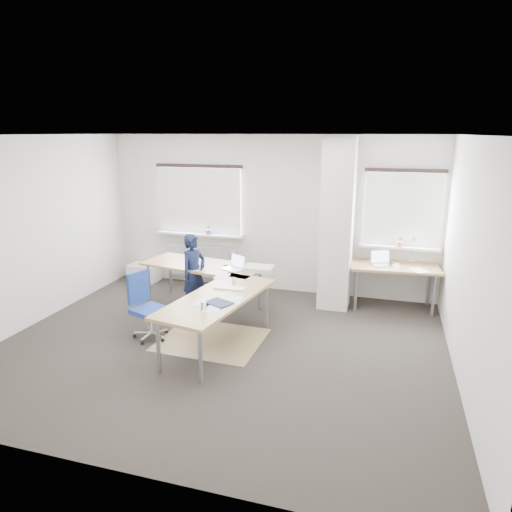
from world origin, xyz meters
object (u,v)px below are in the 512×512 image
(desk_main, at_px, (213,281))
(person, at_px, (194,274))
(desk_side, at_px, (395,268))
(task_chair, at_px, (148,320))

(desk_main, relative_size, person, 2.29)
(person, bearing_deg, desk_side, -47.84)
(desk_main, height_order, desk_side, desk_side)
(person, bearing_deg, desk_main, -106.50)
(desk_side, bearing_deg, task_chair, -151.36)
(task_chair, distance_m, person, 1.16)
(person, bearing_deg, task_chair, -170.80)
(desk_side, distance_m, person, 3.28)
(desk_side, bearing_deg, person, -164.66)
(desk_main, xyz_separation_m, desk_side, (2.60, 1.51, -0.01))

